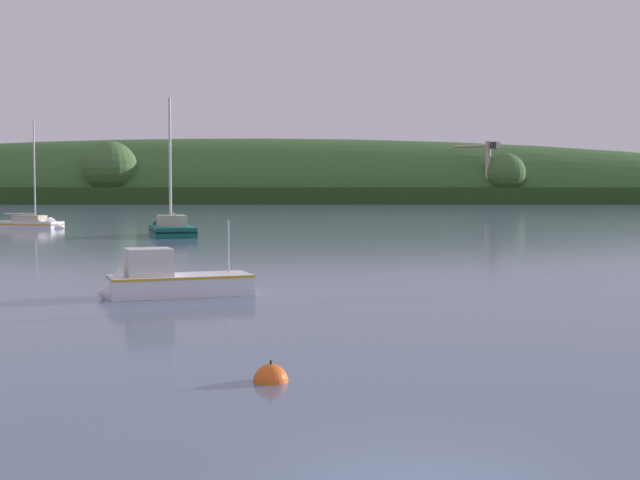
{
  "coord_description": "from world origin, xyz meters",
  "views": [
    {
      "loc": [
        -1.87,
        -10.93,
        3.81
      ],
      "look_at": [
        0.03,
        29.26,
        1.48
      ],
      "focal_mm": 48.71,
      "sensor_mm": 36.0,
      "label": 1
    }
  ],
  "objects_px": {
    "sailboat_near_mooring": "(35,227)",
    "mooring_buoy_off_fishing_boat": "(271,382)",
    "sailboat_far_left": "(171,231)",
    "fishing_boat_moored": "(165,286)",
    "dockside_crane": "(487,173)"
  },
  "relations": [
    {
      "from": "fishing_boat_moored",
      "to": "mooring_buoy_off_fishing_boat",
      "type": "xyz_separation_m",
      "value": [
        3.92,
        -14.15,
        -0.37
      ]
    },
    {
      "from": "sailboat_far_left",
      "to": "fishing_boat_moored",
      "type": "distance_m",
      "value": 41.92
    },
    {
      "from": "sailboat_near_mooring",
      "to": "fishing_boat_moored",
      "type": "bearing_deg",
      "value": -49.66
    },
    {
      "from": "dockside_crane",
      "to": "sailboat_far_left",
      "type": "height_order",
      "value": "dockside_crane"
    },
    {
      "from": "sailboat_near_mooring",
      "to": "sailboat_far_left",
      "type": "xyz_separation_m",
      "value": [
        15.21,
        -14.69,
        0.19
      ]
    },
    {
      "from": "dockside_crane",
      "to": "sailboat_near_mooring",
      "type": "relative_size",
      "value": 1.46
    },
    {
      "from": "sailboat_near_mooring",
      "to": "mooring_buoy_off_fishing_boat",
      "type": "bearing_deg",
      "value": -50.49
    },
    {
      "from": "sailboat_far_left",
      "to": "mooring_buoy_off_fishing_boat",
      "type": "height_order",
      "value": "sailboat_far_left"
    },
    {
      "from": "mooring_buoy_off_fishing_boat",
      "to": "sailboat_near_mooring",
      "type": "bearing_deg",
      "value": 108.88
    },
    {
      "from": "sailboat_near_mooring",
      "to": "fishing_boat_moored",
      "type": "distance_m",
      "value": 59.82
    },
    {
      "from": "dockside_crane",
      "to": "sailboat_near_mooring",
      "type": "xyz_separation_m",
      "value": [
        -82.06,
        -151.49,
        -8.26
      ]
    },
    {
      "from": "sailboat_far_left",
      "to": "mooring_buoy_off_fishing_boat",
      "type": "bearing_deg",
      "value": 176.47
    },
    {
      "from": "sailboat_near_mooring",
      "to": "sailboat_far_left",
      "type": "relative_size",
      "value": 0.93
    },
    {
      "from": "fishing_boat_moored",
      "to": "dockside_crane",
      "type": "bearing_deg",
      "value": -123.95
    },
    {
      "from": "sailboat_near_mooring",
      "to": "fishing_boat_moored",
      "type": "relative_size",
      "value": 2.05
    }
  ]
}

